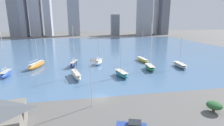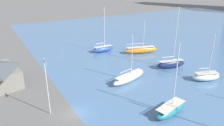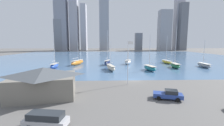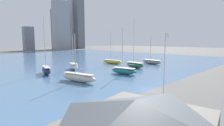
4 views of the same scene
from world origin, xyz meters
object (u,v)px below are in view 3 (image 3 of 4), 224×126
at_px(sailboat_cream, 111,67).
at_px(parked_pickup_blue, 168,94).
at_px(flag_pole, 128,61).
at_px(sailboat_white, 128,62).
at_px(sailboat_orange, 78,62).
at_px(sailboat_green, 175,65).
at_px(sailboat_gray, 204,65).
at_px(boat_shed, 44,82).
at_px(sailboat_blue, 54,66).
at_px(sailboat_teal, 150,68).
at_px(parked_suv_silver, 46,120).
at_px(sailboat_navy, 107,62).
at_px(sailboat_yellow, 167,62).

relative_size(sailboat_cream, parked_pickup_blue, 2.02).
height_order(flag_pole, sailboat_white, sailboat_white).
relative_size(flag_pole, sailboat_orange, 0.96).
distance_m(sailboat_green, sailboat_gray, 12.81).
distance_m(boat_shed, sailboat_gray, 61.26).
bearing_deg(sailboat_blue, parked_pickup_blue, -47.16).
relative_size(sailboat_gray, parked_pickup_blue, 2.11).
height_order(boat_shed, sailboat_teal, sailboat_teal).
bearing_deg(parked_pickup_blue, parked_suv_silver, -47.58).
relative_size(sailboat_navy, parked_suv_silver, 3.00).
bearing_deg(sailboat_blue, sailboat_navy, 23.06).
height_order(sailboat_cream, sailboat_orange, sailboat_orange).
distance_m(flag_pole, sailboat_blue, 35.81).
bearing_deg(sailboat_white, sailboat_green, -9.28).
distance_m(sailboat_cream, sailboat_navy, 14.20).
relative_size(boat_shed, sailboat_gray, 1.09).
xyz_separation_m(sailboat_navy, parked_suv_silver, (-7.50, -51.62, -0.15)).
bearing_deg(parked_suv_silver, sailboat_white, 170.55).
bearing_deg(boat_shed, parked_pickup_blue, -16.33).
height_order(flag_pole, parked_pickup_blue, flag_pole).
bearing_deg(sailboat_gray, parked_suv_silver, -133.92).
bearing_deg(sailboat_orange, sailboat_teal, -10.20).
height_order(sailboat_white, parked_pickup_blue, sailboat_white).
bearing_deg(sailboat_white, sailboat_teal, -47.85).
relative_size(flag_pole, sailboat_teal, 0.82).
height_order(sailboat_white, sailboat_navy, sailboat_navy).
relative_size(sailboat_cream, sailboat_green, 0.64).
bearing_deg(sailboat_green, sailboat_cream, -166.20).
bearing_deg(sailboat_blue, parked_suv_silver, -72.32).
bearing_deg(boat_shed, sailboat_teal, 32.74).
relative_size(sailboat_green, sailboat_gray, 1.49).
xyz_separation_m(flag_pole, sailboat_white, (4.97, 34.80, -4.63)).
distance_m(sailboat_orange, parked_suv_silver, 52.62).
height_order(sailboat_cream, sailboat_green, sailboat_green).
relative_size(sailboat_green, sailboat_yellow, 1.25).
bearing_deg(sailboat_blue, sailboat_orange, 52.80).
bearing_deg(flag_pole, sailboat_white, 81.88).
bearing_deg(sailboat_green, sailboat_orange, 170.13).
distance_m(sailboat_orange, sailboat_yellow, 43.07).
bearing_deg(parked_suv_silver, sailboat_cream, 175.56).
height_order(sailboat_yellow, sailboat_gray, sailboat_yellow).
xyz_separation_m(flag_pole, sailboat_teal, (10.65, 18.05, -4.72)).
relative_size(boat_shed, sailboat_green, 0.73).
distance_m(sailboat_gray, parked_pickup_blue, 45.51).
relative_size(sailboat_blue, parked_suv_silver, 2.69).
height_order(sailboat_cream, parked_pickup_blue, sailboat_cream).
bearing_deg(flag_pole, sailboat_teal, 59.45).
bearing_deg(sailboat_gray, sailboat_blue, -175.71).
distance_m(flag_pole, sailboat_navy, 33.98).
bearing_deg(sailboat_gray, boat_shed, -144.52).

